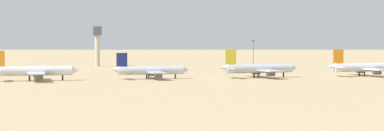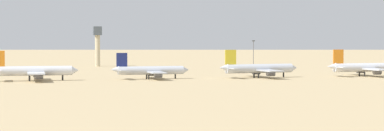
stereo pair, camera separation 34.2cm
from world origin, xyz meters
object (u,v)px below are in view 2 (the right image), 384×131
object	(u,v)px
parked_jet_navy_2	(150,70)
parked_jet_yellow_3	(258,69)
light_pole_west	(253,53)
control_tower	(97,42)
parked_jet_orange_4	(364,67)
parked_jet_orange_1	(32,71)

from	to	relation	value
parked_jet_navy_2	parked_jet_yellow_3	xyz separation A→B (m)	(50.85, -2.39, 0.40)
light_pole_west	parked_jet_navy_2	bearing A→B (deg)	-132.78
parked_jet_yellow_3	light_pole_west	bearing A→B (deg)	66.65
control_tower	parked_jet_orange_4	bearing A→B (deg)	-51.74
parked_jet_navy_2	parked_jet_yellow_3	distance (m)	50.91
parked_jet_orange_1	control_tower	xyz separation A→B (m)	(43.92, 141.16, 11.07)
control_tower	light_pole_west	distance (m)	102.87
parked_jet_yellow_3	control_tower	xyz separation A→B (m)	(-58.94, 142.99, 11.08)
parked_jet_navy_2	light_pole_west	xyz separation A→B (m)	(77.33, 83.56, 5.71)
parked_jet_navy_2	light_pole_west	size ratio (longest dim) A/B	2.15
parked_jet_orange_4	parked_jet_orange_1	bearing A→B (deg)	176.01
parked_jet_yellow_3	parked_jet_orange_4	xyz separation A→B (m)	(53.79, 0.04, -0.04)
parked_jet_orange_1	parked_jet_orange_4	distance (m)	156.66
light_pole_west	parked_jet_yellow_3	bearing A→B (deg)	-107.12
parked_jet_yellow_3	control_tower	size ratio (longest dim) A/B	1.56
parked_jet_navy_2	light_pole_west	bearing A→B (deg)	45.56
control_tower	light_pole_west	xyz separation A→B (m)	(85.41, -57.05, -5.77)
parked_jet_orange_4	light_pole_west	world-z (taller)	light_pole_west
parked_jet_navy_2	parked_jet_yellow_3	world-z (taller)	parked_jet_yellow_3
parked_jet_navy_2	control_tower	bearing A→B (deg)	91.63
parked_jet_orange_4	light_pole_west	size ratio (longest dim) A/B	2.35
parked_jet_orange_4	control_tower	xyz separation A→B (m)	(-112.73, 142.95, 11.12)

